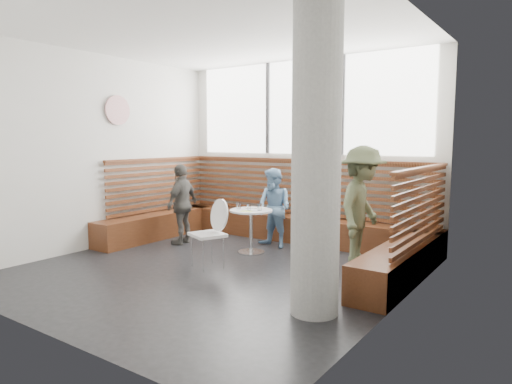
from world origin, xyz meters
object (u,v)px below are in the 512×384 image
Objects in this scene: concrete_column at (316,160)px; cafe_chair at (211,227)px; child_back at (274,208)px; child_left at (182,204)px; adult_man at (362,208)px; cafe_table at (251,222)px.

concrete_column reaches higher than cafe_chair.
cafe_chair is at bearing 160.09° from concrete_column.
child_back is 1.60m from child_left.
cafe_chair is at bearing 115.21° from adult_man.
concrete_column is 3.10m from child_back.
cafe_chair is at bearing 48.43° from child_left.
cafe_table is 1.39m from child_left.
child_left is at bearing 155.21° from concrete_column.
child_back is (-1.71, 0.43, -0.20)m from adult_man.
cafe_chair is at bearing -85.15° from child_back.
adult_man is 1.25× the size of child_left.
child_left is (-3.38, 1.56, -0.91)m from concrete_column.
concrete_column is 3.31× the size of cafe_chair.
child_back is (0.10, 1.51, 0.09)m from cafe_chair.
concrete_column is at bearing -178.65° from adult_man.
concrete_column is 2.31× the size of child_left.
child_back is at bearing 81.50° from cafe_table.
concrete_column is at bearing 55.08° from child_left.
child_left is at bearing -174.34° from cafe_table.
adult_man is at bearing -5.65° from child_back.
cafe_table is 0.58m from child_back.
adult_man is at bearing 96.92° from concrete_column.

